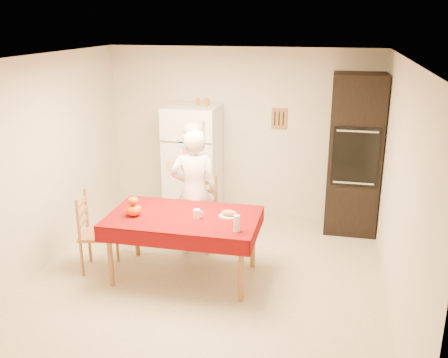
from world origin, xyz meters
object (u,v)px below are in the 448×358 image
(oven_cabinet, at_px, (354,155))
(chair_left, at_px, (93,230))
(wine_glass, at_px, (237,223))
(dining_table, at_px, (184,221))
(seated_woman, at_px, (194,192))
(coffee_mug, at_px, (197,214))
(pumpkin_lower, at_px, (134,210))
(refrigerator, at_px, (193,163))
(chair_far, at_px, (201,209))
(bread_plate, at_px, (229,216))

(oven_cabinet, height_order, chair_left, oven_cabinet)
(chair_left, distance_m, wine_glass, 1.82)
(dining_table, bearing_deg, seated_woman, 94.41)
(coffee_mug, bearing_deg, chair_left, -179.30)
(chair_left, height_order, pumpkin_lower, chair_left)
(refrigerator, bearing_deg, chair_left, -111.64)
(pumpkin_lower, bearing_deg, refrigerator, 85.07)
(dining_table, bearing_deg, chair_left, -177.27)
(chair_far, height_order, wine_glass, chair_far)
(refrigerator, xyz_separation_m, chair_left, (-0.72, -1.82, -0.34))
(refrigerator, distance_m, chair_far, 1.03)
(oven_cabinet, distance_m, coffee_mug, 2.55)
(refrigerator, bearing_deg, coffee_mug, -73.01)
(seated_woman, bearing_deg, pumpkin_lower, 45.18)
(chair_left, height_order, bread_plate, chair_left)
(refrigerator, height_order, dining_table, refrigerator)
(dining_table, bearing_deg, oven_cabinet, 43.74)
(chair_far, bearing_deg, oven_cabinet, 20.99)
(bread_plate, bearing_deg, chair_far, 124.11)
(oven_cabinet, distance_m, pumpkin_lower, 3.13)
(oven_cabinet, xyz_separation_m, bread_plate, (-1.38, -1.75, -0.33))
(dining_table, xyz_separation_m, chair_left, (-1.11, -0.05, -0.18))
(coffee_mug, xyz_separation_m, wine_glass, (0.50, -0.25, 0.04))
(seated_woman, xyz_separation_m, bread_plate, (0.56, -0.56, -0.05))
(oven_cabinet, relative_size, dining_table, 1.29)
(seated_woman, bearing_deg, coffee_mug, 96.85)
(dining_table, distance_m, wine_glass, 0.75)
(dining_table, xyz_separation_m, pumpkin_lower, (-0.55, -0.12, 0.14))
(bread_plate, bearing_deg, wine_glass, -66.69)
(refrigerator, relative_size, wine_glass, 9.66)
(pumpkin_lower, bearing_deg, wine_glass, -8.04)
(refrigerator, distance_m, chair_left, 1.99)
(refrigerator, relative_size, chair_far, 1.79)
(seated_woman, xyz_separation_m, coffee_mug, (0.22, -0.67, -0.01))
(chair_far, height_order, bread_plate, chair_far)
(refrigerator, height_order, seated_woman, refrigerator)
(refrigerator, xyz_separation_m, pumpkin_lower, (-0.16, -1.89, -0.02))
(chair_far, distance_m, wine_glass, 1.39)
(chair_far, xyz_separation_m, seated_woman, (-0.03, -0.23, 0.31))
(chair_far, bearing_deg, refrigerator, 106.28)
(seated_woman, bearing_deg, wine_glass, 116.78)
(pumpkin_lower, relative_size, wine_glass, 1.02)
(refrigerator, height_order, coffee_mug, refrigerator)
(pumpkin_lower, bearing_deg, coffee_mug, 6.48)
(oven_cabinet, height_order, wine_glass, oven_cabinet)
(bread_plate, bearing_deg, pumpkin_lower, -169.97)
(wine_glass, xyz_separation_m, bread_plate, (-0.15, 0.36, -0.08))
(refrigerator, bearing_deg, bread_plate, -62.15)
(pumpkin_lower, height_order, wine_glass, wine_glass)
(dining_table, xyz_separation_m, seated_woman, (-0.05, 0.63, 0.13))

